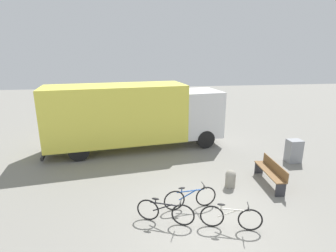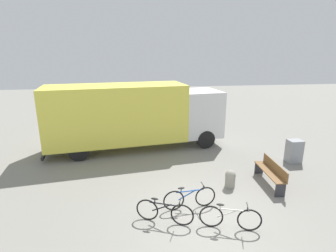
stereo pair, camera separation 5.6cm
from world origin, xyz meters
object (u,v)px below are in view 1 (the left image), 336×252
(utility_box, at_px, (294,151))
(bicycle_far, at_px, (231,217))
(park_bench, at_px, (271,171))
(delivery_truck, at_px, (134,114))
(bicycle_middle, at_px, (190,198))
(bicycle_near, at_px, (165,212))
(bollard_near_bench, at_px, (230,178))

(utility_box, bearing_deg, bicycle_far, -138.23)
(park_bench, relative_size, utility_box, 1.88)
(bicycle_far, bearing_deg, utility_box, 59.30)
(bicycle_far, bearing_deg, delivery_truck, 127.10)
(delivery_truck, relative_size, utility_box, 8.77)
(bicycle_far, bearing_deg, park_bench, 60.14)
(delivery_truck, distance_m, bicycle_far, 7.39)
(bicycle_middle, bearing_deg, bicycle_far, -57.43)
(park_bench, height_order, bicycle_middle, park_bench)
(bicycle_far, bearing_deg, bicycle_near, -179.27)
(bicycle_far, bearing_deg, bicycle_middle, 145.02)
(bicycle_near, height_order, bollard_near_bench, bicycle_near)
(delivery_truck, distance_m, utility_box, 7.57)
(delivery_truck, relative_size, bicycle_near, 5.63)
(delivery_truck, height_order, bicycle_far, delivery_truck)
(bicycle_near, distance_m, utility_box, 7.12)
(park_bench, distance_m, utility_box, 2.71)
(delivery_truck, bearing_deg, bicycle_far, -77.64)
(bicycle_near, relative_size, bollard_near_bench, 2.42)
(utility_box, bearing_deg, bicycle_near, -150.84)
(bicycle_near, height_order, bicycle_middle, same)
(delivery_truck, height_order, bicycle_middle, delivery_truck)
(delivery_truck, distance_m, bicycle_middle, 6.07)
(bicycle_near, xyz_separation_m, bicycle_middle, (0.87, 0.61, 0.00))
(bicycle_middle, height_order, utility_box, utility_box)
(delivery_truck, bearing_deg, bollard_near_bench, -61.56)
(bicycle_near, relative_size, bicycle_middle, 0.94)
(park_bench, height_order, bollard_near_bench, park_bench)
(utility_box, bearing_deg, park_bench, -139.26)
(park_bench, bearing_deg, bollard_near_bench, 94.16)
(bollard_near_bench, bearing_deg, bicycle_middle, -147.80)
(bicycle_near, bearing_deg, bicycle_far, 5.52)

